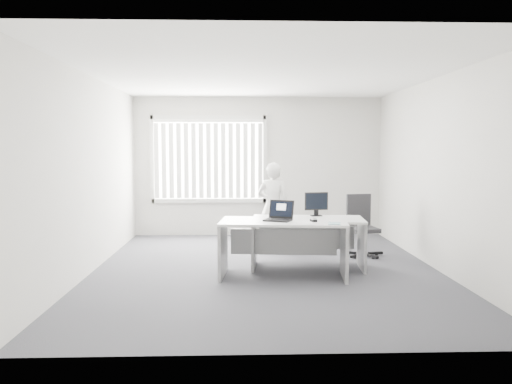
{
  "coord_description": "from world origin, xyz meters",
  "views": [
    {
      "loc": [
        -0.38,
        -7.14,
        1.77
      ],
      "look_at": [
        -0.14,
        0.15,
        1.13
      ],
      "focal_mm": 35.0,
      "sensor_mm": 36.0,
      "label": 1
    }
  ],
  "objects_px": {
    "desk_near": "(283,236)",
    "desk_far": "(308,232)",
    "office_chair": "(362,237)",
    "person": "(273,206)",
    "monitor": "(316,204)",
    "laptop": "(278,211)"
  },
  "relations": [
    {
      "from": "desk_near",
      "to": "person",
      "type": "bearing_deg",
      "value": 96.19
    },
    {
      "from": "desk_near",
      "to": "monitor",
      "type": "xyz_separation_m",
      "value": [
        0.57,
        0.74,
        0.36
      ]
    },
    {
      "from": "laptop",
      "to": "monitor",
      "type": "bearing_deg",
      "value": 73.44
    },
    {
      "from": "desk_near",
      "to": "office_chair",
      "type": "distance_m",
      "value": 1.97
    },
    {
      "from": "office_chair",
      "to": "laptop",
      "type": "distance_m",
      "value": 2.11
    },
    {
      "from": "desk_near",
      "to": "person",
      "type": "relative_size",
      "value": 1.17
    },
    {
      "from": "desk_near",
      "to": "monitor",
      "type": "relative_size",
      "value": 4.94
    },
    {
      "from": "laptop",
      "to": "monitor",
      "type": "height_order",
      "value": "monitor"
    },
    {
      "from": "desk_near",
      "to": "laptop",
      "type": "height_order",
      "value": "laptop"
    },
    {
      "from": "office_chair",
      "to": "monitor",
      "type": "relative_size",
      "value": 2.79
    },
    {
      "from": "office_chair",
      "to": "laptop",
      "type": "relative_size",
      "value": 2.87
    },
    {
      "from": "desk_near",
      "to": "monitor",
      "type": "distance_m",
      "value": 1.0
    },
    {
      "from": "office_chair",
      "to": "person",
      "type": "height_order",
      "value": "person"
    },
    {
      "from": "desk_near",
      "to": "laptop",
      "type": "bearing_deg",
      "value": -157.1
    },
    {
      "from": "office_chair",
      "to": "monitor",
      "type": "height_order",
      "value": "monitor"
    },
    {
      "from": "desk_far",
      "to": "laptop",
      "type": "xyz_separation_m",
      "value": [
        -0.48,
        -0.52,
        0.38
      ]
    },
    {
      "from": "desk_far",
      "to": "person",
      "type": "height_order",
      "value": "person"
    },
    {
      "from": "desk_far",
      "to": "monitor",
      "type": "height_order",
      "value": "monitor"
    },
    {
      "from": "desk_near",
      "to": "person",
      "type": "height_order",
      "value": "person"
    },
    {
      "from": "laptop",
      "to": "monitor",
      "type": "distance_m",
      "value": 1.0
    },
    {
      "from": "desk_near",
      "to": "desk_far",
      "type": "height_order",
      "value": "desk_near"
    },
    {
      "from": "laptop",
      "to": "person",
      "type": "bearing_deg",
      "value": 111.7
    }
  ]
}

